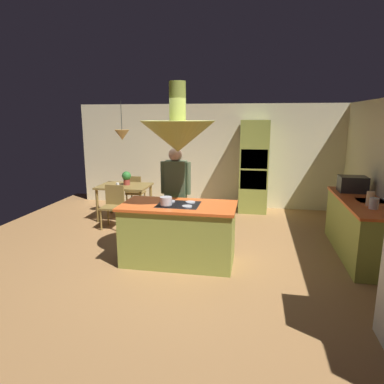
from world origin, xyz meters
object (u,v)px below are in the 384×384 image
Objects in this scene: potted_plant_on_table at (126,177)px; microwave_on_counter at (353,184)px; chair_by_back_wall at (135,191)px; chair_facing_island at (113,203)px; dining_table at (124,190)px; cup_on_table at (118,185)px; canister_sugar at (370,199)px; kitchen_island at (179,233)px; oven_tower at (254,167)px; cooking_pot_on_cooktop at (166,201)px; person_at_island at (176,190)px; canister_flour at (374,203)px.

microwave_on_counter reaches higher than potted_plant_on_table.
potted_plant_on_table is 4.56m from microwave_on_counter.
chair_by_back_wall is 0.72m from potted_plant_on_table.
dining_table is at bearing 90.00° from chair_facing_island.
canister_sugar is (4.61, -1.45, 0.23)m from cup_on_table.
cup_on_table is at bearing 133.08° from kitchen_island.
cooking_pot_on_cooktop is (-1.26, -3.37, -0.07)m from oven_tower.
chair_facing_island is 1.00× the size of chair_by_back_wall.
chair_facing_island reaches higher than dining_table.
dining_table is 0.64× the size of person_at_island.
chair_by_back_wall is 4.01× the size of canister_sugar.
potted_plant_on_table is 0.31m from cup_on_table.
chair_facing_island is at bearing -90.00° from dining_table.
cooking_pot_on_cooktop is at bearing -86.71° from person_at_island.
oven_tower reaches higher than microwave_on_counter.
canister_sugar is at bearing -58.13° from oven_tower.
microwave_on_counter is at bearing -9.04° from potted_plant_on_table.
dining_table is 1.26× the size of chair_facing_island.
canister_flour is (4.50, -1.90, 0.08)m from potted_plant_on_table.
oven_tower is 4.71× the size of microwave_on_counter.
chair_by_back_wall is at bearing -169.81° from oven_tower.
dining_table is at bearing -121.00° from potted_plant_on_table.
canister_flour reaches higher than chair_by_back_wall.
cooking_pot_on_cooktop reaches higher than potted_plant_on_table.
cup_on_table is 4.84m from canister_sugar.
chair_facing_island is at bearing -81.01° from cup_on_table.
person_at_island is (1.49, -1.38, 0.34)m from dining_table.
canister_sugar is (3.05, -0.27, 0.04)m from person_at_island.
kitchen_island reaches higher than cup_on_table.
oven_tower is 2.90m from chair_by_back_wall.
canister_flour is (3.05, -0.45, 0.02)m from person_at_island.
oven_tower is 2.97m from potted_plant_on_table.
person_at_island reaches higher than chair_facing_island.
dining_table is at bearing 137.20° from person_at_island.
oven_tower is 3.60m from cooking_pot_on_cooktop.
oven_tower is at bearing 21.40° from potted_plant_on_table.
chair_facing_island is 0.53m from cup_on_table.
chair_by_back_wall is (0.00, 1.28, 0.00)m from chair_facing_island.
cooking_pot_on_cooktop is at bearing -169.16° from canister_sugar.
dining_table is at bearing 90.00° from chair_by_back_wall.
person_at_island is 3.13m from microwave_on_counter.
canister_flour is at bearing -90.00° from canister_sugar.
potted_plant_on_table is 2.74m from cooking_pot_on_cooktop.
canister_flour reaches higher than potted_plant_on_table.
chair_by_back_wall is 5.35× the size of canister_flour.
chair_facing_island and chair_by_back_wall have the same top height.
potted_plant_on_table is at bearing 123.30° from cooking_pot_on_cooktop.
canister_sugar is (4.50, -1.72, 0.11)m from potted_plant_on_table.
oven_tower is 3.37m from chair_facing_island.
kitchen_island is 2.24m from chair_facing_island.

